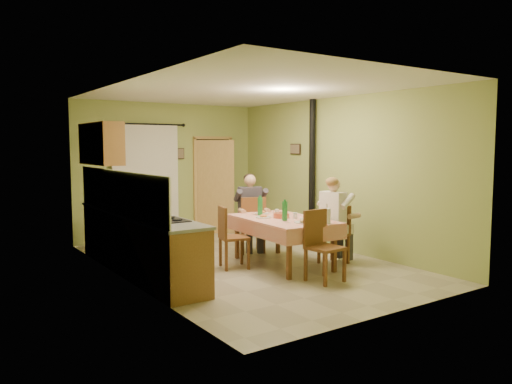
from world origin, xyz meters
TOP-DOWN VIEW (x-y plane):
  - floor at (0.00, 0.00)m, footprint 4.00×6.00m
  - room_shell at (0.00, 0.00)m, footprint 4.04×6.04m
  - kitchen_run at (-1.71, 0.40)m, footprint 0.64×3.64m
  - upper_cabinets at (-1.82, 1.70)m, footprint 0.35×1.40m
  - curtain at (-0.55, 2.90)m, footprint 1.70×0.07m
  - doorway at (1.01, 2.86)m, footprint 0.96×0.52m
  - dining_table at (0.41, -0.44)m, footprint 1.22×1.91m
  - tableware at (0.41, -0.54)m, footprint 0.70×1.61m
  - chair_far at (0.52, 0.66)m, footprint 0.57×0.57m
  - chair_near at (0.30, -1.54)m, footprint 0.48×0.48m
  - chair_right at (1.17, -0.82)m, footprint 0.44×0.44m
  - chair_left at (-0.35, -0.15)m, footprint 0.51×0.51m
  - man_far at (0.52, 0.68)m, footprint 0.64×0.57m
  - man_right at (1.15, -0.83)m, footprint 0.51×0.61m
  - stove_flue at (1.90, 0.60)m, footprint 0.24×0.24m
  - picture_back at (0.25, 2.97)m, footprint 0.19×0.03m
  - picture_right at (1.97, 1.20)m, footprint 0.03×0.31m

SIDE VIEW (x-z plane):
  - floor at x=0.00m, z-range -0.01..0.01m
  - chair_right at x=1.17m, z-range -0.19..0.77m
  - chair_left at x=-0.35m, z-range -0.20..0.78m
  - chair_near at x=0.30m, z-range -0.21..0.80m
  - chair_far at x=0.52m, z-range -0.22..0.80m
  - dining_table at x=0.41m, z-range 0.00..0.76m
  - kitchen_run at x=-1.71m, z-range -0.30..1.26m
  - tableware at x=0.41m, z-range 0.66..0.99m
  - man_far at x=0.52m, z-range 0.18..1.57m
  - man_right at x=1.15m, z-range 0.18..1.57m
  - stove_flue at x=1.90m, z-range -0.38..2.42m
  - doorway at x=1.01m, z-range -0.02..2.13m
  - curtain at x=-0.55m, z-range 0.15..2.37m
  - picture_back at x=0.25m, z-range 1.64..1.86m
  - room_shell at x=0.00m, z-range 0.41..3.23m
  - picture_right at x=1.97m, z-range 1.75..1.96m
  - upper_cabinets at x=-1.82m, z-range 1.60..2.30m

